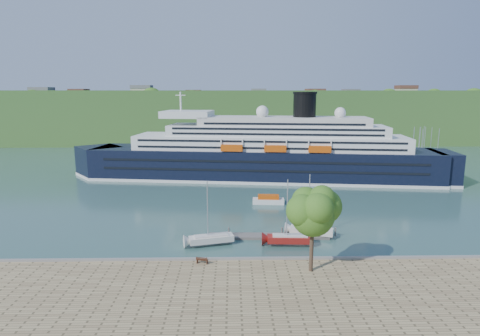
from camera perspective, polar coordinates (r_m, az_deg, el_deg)
name	(u,v)px	position (r m, az deg, el deg)	size (l,w,h in m)	color
ground	(250,266)	(56.20, 1.50, -13.75)	(400.00, 400.00, 0.00)	#315752
far_hillside	(237,116)	(196.43, -0.41, 7.45)	(400.00, 50.00, 24.00)	#316227
quay_coping	(251,259)	(55.55, 1.51, -12.75)	(220.00, 0.50, 0.30)	slate
cruise_ship	(262,136)	(107.59, 3.17, 4.57)	(104.61, 15.23, 23.49)	black
park_bench	(202,260)	(54.51, -5.39, -12.85)	(1.62, 0.66, 1.04)	#462314
promenade_tree	(312,225)	(51.05, 10.25, -8.03)	(7.26, 7.26, 12.03)	#2B5917
floating_pontoon	(269,236)	(66.33, 4.10, -9.65)	(19.50, 2.38, 0.43)	slate
sailboat_white_near	(211,215)	(61.72, -4.15, -6.64)	(7.56, 2.10, 9.77)	silver
sailboat_red	(291,214)	(61.89, 7.20, -6.56)	(7.70, 2.14, 9.94)	maroon
sailboat_white_far	(312,207)	(66.14, 10.24, -5.53)	(7.68, 2.13, 9.91)	silver
tender_launch	(268,199)	(85.44, 4.06, -4.46)	(6.70, 2.29, 1.85)	#C4490B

